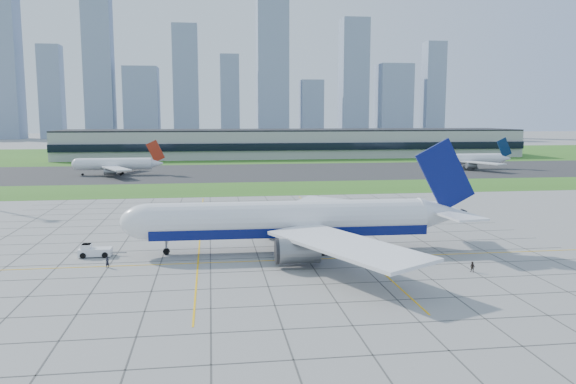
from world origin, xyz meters
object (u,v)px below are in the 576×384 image
(pushback_tug, at_px, (94,251))
(crew_near, at_px, (107,262))
(crew_far, at_px, (472,267))
(distant_jet_2, at_px, (467,159))
(airliner, at_px, (292,221))
(distant_jet_1, at_px, (117,164))

(pushback_tug, bearing_deg, crew_near, -63.92)
(crew_near, relative_size, crew_far, 1.02)
(crew_near, relative_size, distant_jet_2, 0.04)
(crew_near, height_order, distant_jet_2, distant_jet_2)
(airliner, height_order, pushback_tug, airliner)
(crew_far, distance_m, distant_jet_2, 174.43)
(crew_near, bearing_deg, crew_far, -47.39)
(airliner, relative_size, distant_jet_1, 1.49)
(airliner, xyz_separation_m, distant_jet_2, (99.33, 140.71, -0.92))
(airliner, height_order, distant_jet_2, airliner)
(airliner, xyz_separation_m, pushback_tug, (-33.86, 0.74, -4.43))
(crew_far, bearing_deg, pushback_tug, -147.35)
(pushback_tug, height_order, crew_far, pushback_tug)
(crew_far, bearing_deg, distant_jet_2, 114.40)
(airliner, xyz_separation_m, crew_far, (25.31, -17.20, -4.59))
(crew_far, bearing_deg, airliner, -164.68)
(airliner, bearing_deg, crew_near, -166.28)
(pushback_tug, bearing_deg, distant_jet_2, 47.38)
(airliner, distance_m, pushback_tug, 34.16)
(distant_jet_2, bearing_deg, airliner, -125.22)
(pushback_tug, bearing_deg, distant_jet_1, 98.32)
(airliner, bearing_deg, crew_far, -33.23)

